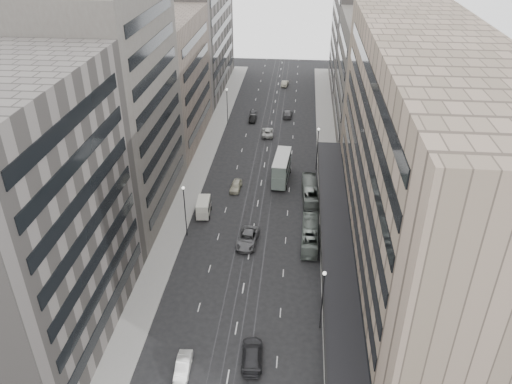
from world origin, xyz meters
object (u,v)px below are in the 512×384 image
(pedestrian, at_px, (337,328))
(bus_near, at_px, (310,235))
(sedan_1, at_px, (183,366))
(sedan_2, at_px, (247,239))
(double_decker, at_px, (282,168))
(panel_van, at_px, (204,207))
(bus_far, at_px, (310,192))

(pedestrian, bearing_deg, bus_near, -75.98)
(bus_near, distance_m, pedestrian, 18.14)
(sedan_1, xyz_separation_m, sedan_2, (4.30, 23.36, 0.15))
(sedan_1, bearing_deg, bus_near, 58.92)
(double_decker, distance_m, pedestrian, 37.05)
(sedan_1, xyz_separation_m, pedestrian, (16.34, 6.56, 0.42))
(panel_van, height_order, pedestrian, panel_van)
(panel_van, relative_size, pedestrian, 2.30)
(sedan_2, bearing_deg, sedan_1, -96.21)
(sedan_2, bearing_deg, bus_near, 11.05)
(panel_van, relative_size, sedan_2, 0.73)
(bus_near, relative_size, sedan_2, 1.62)
(bus_far, distance_m, sedan_1, 39.10)
(sedan_2, xyz_separation_m, pedestrian, (12.04, -16.81, 0.27))
(bus_far, bearing_deg, sedan_1, 67.78)
(bus_near, height_order, sedan_2, bus_near)
(bus_near, relative_size, bus_far, 0.98)
(sedan_1, bearing_deg, panel_van, 93.88)
(bus_near, distance_m, sedan_2, 9.08)
(sedan_1, height_order, sedan_2, sedan_2)
(bus_far, bearing_deg, panel_van, 18.83)
(sedan_1, distance_m, sedan_2, 23.76)
(bus_near, bearing_deg, sedan_1, 62.63)
(bus_near, xyz_separation_m, sedan_2, (-9.00, -1.08, -0.52))
(sedan_1, height_order, pedestrian, pedestrian)
(pedestrian, bearing_deg, sedan_1, 26.25)
(bus_far, relative_size, double_decker, 1.11)
(panel_van, relative_size, sedan_1, 1.05)
(double_decker, distance_m, panel_van, 17.06)
(double_decker, relative_size, pedestrian, 4.69)
(panel_van, bearing_deg, double_decker, 42.65)
(sedan_2, height_order, pedestrian, pedestrian)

